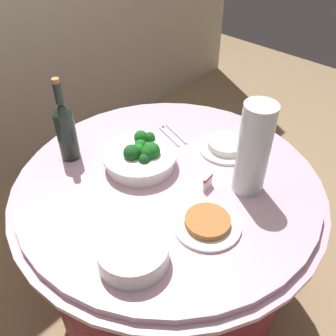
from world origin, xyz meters
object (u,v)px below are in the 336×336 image
(plate_stack, at_px, (133,253))
(food_plate_peanuts, at_px, (207,223))
(broccoli_bowl, at_px, (141,157))
(wine_bottle, at_px, (66,129))
(decorative_fruit_vase, at_px, (253,152))
(serving_tongs, at_px, (172,134))
(label_placard_front, at_px, (208,181))
(food_plate_rice, at_px, (226,146))

(plate_stack, distance_m, food_plate_peanuts, 0.26)
(broccoli_bowl, bearing_deg, wine_bottle, 121.74)
(decorative_fruit_vase, distance_m, serving_tongs, 0.45)
(plate_stack, distance_m, label_placard_front, 0.40)
(broccoli_bowl, relative_size, wine_bottle, 0.83)
(wine_bottle, bearing_deg, plate_stack, -107.45)
(wine_bottle, relative_size, decorative_fruit_vase, 0.99)
(plate_stack, distance_m, decorative_fruit_vase, 0.51)
(wine_bottle, xyz_separation_m, decorative_fruit_vase, (0.32, -0.61, 0.03))
(wine_bottle, bearing_deg, broccoli_bowl, -58.26)
(food_plate_peanuts, bearing_deg, broccoli_bowl, 79.57)
(plate_stack, xyz_separation_m, wine_bottle, (0.17, 0.54, 0.09))
(food_plate_rice, bearing_deg, decorative_fruit_vase, -125.16)
(broccoli_bowl, bearing_deg, serving_tongs, 12.78)
(plate_stack, distance_m, food_plate_rice, 0.64)
(plate_stack, xyz_separation_m, label_placard_front, (0.39, 0.04, -0.00))
(wine_bottle, bearing_deg, serving_tongs, -26.64)
(plate_stack, height_order, label_placard_front, plate_stack)
(wine_bottle, height_order, decorative_fruit_vase, decorative_fruit_vase)
(food_plate_rice, relative_size, food_plate_peanuts, 1.00)
(food_plate_rice, bearing_deg, plate_stack, -168.81)
(serving_tongs, xyz_separation_m, label_placard_front, (-0.16, -0.32, 0.03))
(decorative_fruit_vase, distance_m, label_placard_front, 0.19)
(plate_stack, height_order, food_plate_rice, plate_stack)
(decorative_fruit_vase, xyz_separation_m, label_placard_front, (-0.10, 0.10, -0.13))
(broccoli_bowl, bearing_deg, food_plate_rice, -30.11)
(broccoli_bowl, height_order, label_placard_front, broccoli_bowl)
(decorative_fruit_vase, bearing_deg, broccoli_bowl, 114.83)
(serving_tongs, relative_size, food_plate_rice, 0.76)
(broccoli_bowl, bearing_deg, label_placard_front, -74.43)
(decorative_fruit_vase, xyz_separation_m, food_plate_rice, (0.13, 0.19, -0.14))
(serving_tongs, distance_m, label_placard_front, 0.35)
(broccoli_bowl, relative_size, decorative_fruit_vase, 0.82)
(decorative_fruit_vase, bearing_deg, serving_tongs, 81.94)
(wine_bottle, xyz_separation_m, label_placard_front, (0.22, -0.51, -0.10))
(label_placard_front, bearing_deg, serving_tongs, 63.75)
(food_plate_rice, bearing_deg, food_plate_peanuts, -151.91)
(decorative_fruit_vase, relative_size, serving_tongs, 2.05)
(plate_stack, bearing_deg, serving_tongs, 32.64)
(broccoli_bowl, bearing_deg, decorative_fruit_vase, -65.17)
(broccoli_bowl, xyz_separation_m, decorative_fruit_vase, (0.17, -0.37, 0.12))
(serving_tongs, bearing_deg, wine_bottle, 153.36)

